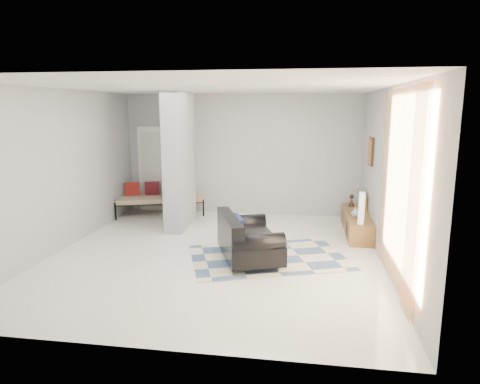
# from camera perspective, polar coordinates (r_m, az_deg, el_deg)

# --- Properties ---
(floor) EXTENTS (6.00, 6.00, 0.00)m
(floor) POSITION_cam_1_polar(r_m,az_deg,el_deg) (7.44, -3.19, -8.29)
(floor) COLOR white
(floor) RESTS_ON ground
(ceiling) EXTENTS (6.00, 6.00, 0.00)m
(ceiling) POSITION_cam_1_polar(r_m,az_deg,el_deg) (7.03, -3.44, 13.80)
(ceiling) COLOR white
(ceiling) RESTS_ON wall_back
(wall_back) EXTENTS (6.00, 0.00, 6.00)m
(wall_back) POSITION_cam_1_polar(r_m,az_deg,el_deg) (10.03, 0.27, 4.98)
(wall_back) COLOR #ADAFB2
(wall_back) RESTS_ON ground
(wall_front) EXTENTS (6.00, 0.00, 6.00)m
(wall_front) POSITION_cam_1_polar(r_m,az_deg,el_deg) (4.27, -11.73, -3.58)
(wall_front) COLOR #ADAFB2
(wall_front) RESTS_ON ground
(wall_left) EXTENTS (0.00, 6.00, 6.00)m
(wall_left) POSITION_cam_1_polar(r_m,az_deg,el_deg) (8.13, -22.66, 2.70)
(wall_left) COLOR #ADAFB2
(wall_left) RESTS_ON ground
(wall_right) EXTENTS (0.00, 6.00, 6.00)m
(wall_right) POSITION_cam_1_polar(r_m,az_deg,el_deg) (7.06, 19.09, 1.80)
(wall_right) COLOR #ADAFB2
(wall_right) RESTS_ON ground
(partition_column) EXTENTS (0.35, 1.20, 2.80)m
(partition_column) POSITION_cam_1_polar(r_m,az_deg,el_deg) (8.91, -8.11, 4.11)
(partition_column) COLOR #9CA0A3
(partition_column) RESTS_ON floor
(hallway_door) EXTENTS (0.85, 0.06, 2.04)m
(hallway_door) POSITION_cam_1_polar(r_m,az_deg,el_deg) (10.55, -11.13, 3.00)
(hallway_door) COLOR white
(hallway_door) RESTS_ON floor
(curtain) EXTENTS (0.00, 2.55, 2.55)m
(curtain) POSITION_cam_1_polar(r_m,az_deg,el_deg) (5.92, 20.29, 0.53)
(curtain) COLOR #FF9943
(curtain) RESTS_ON wall_right
(wall_art) EXTENTS (0.04, 0.45, 0.55)m
(wall_art) POSITION_cam_1_polar(r_m,az_deg,el_deg) (8.69, 17.05, 5.22)
(wall_art) COLOR #3A230F
(wall_art) RESTS_ON wall_right
(media_console) EXTENTS (0.45, 1.94, 0.80)m
(media_console) POSITION_cam_1_polar(r_m,az_deg,el_deg) (8.92, 15.25, -4.00)
(media_console) COLOR brown
(media_console) RESTS_ON floor
(loveseat) EXTENTS (1.29, 1.65, 0.76)m
(loveseat) POSITION_cam_1_polar(r_m,az_deg,el_deg) (7.04, 0.79, -6.30)
(loveseat) COLOR silver
(loveseat) RESTS_ON floor
(daybed) EXTENTS (2.16, 1.47, 0.77)m
(daybed) POSITION_cam_1_polar(r_m,az_deg,el_deg) (10.27, -10.77, -0.67)
(daybed) COLOR black
(daybed) RESTS_ON floor
(area_rug) EXTENTS (2.95, 2.43, 0.01)m
(area_rug) POSITION_cam_1_polar(r_m,az_deg,el_deg) (7.28, 3.78, -8.69)
(area_rug) COLOR beige
(area_rug) RESTS_ON floor
(cylinder_lamp) EXTENTS (0.11, 0.11, 0.59)m
(cylinder_lamp) POSITION_cam_1_polar(r_m,az_deg,el_deg) (8.03, 15.90, -2.09)
(cylinder_lamp) COLOR silver
(cylinder_lamp) RESTS_ON media_console
(bronze_figurine) EXTENTS (0.13, 0.13, 0.26)m
(bronze_figurine) POSITION_cam_1_polar(r_m,az_deg,el_deg) (9.43, 14.65, -1.12)
(bronze_figurine) COLOR #332016
(bronze_figurine) RESTS_ON media_console
(vase) EXTENTS (0.19, 0.19, 0.19)m
(vase) POSITION_cam_1_polar(r_m,az_deg,el_deg) (8.56, 15.22, -2.61)
(vase) COLOR silver
(vase) RESTS_ON media_console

